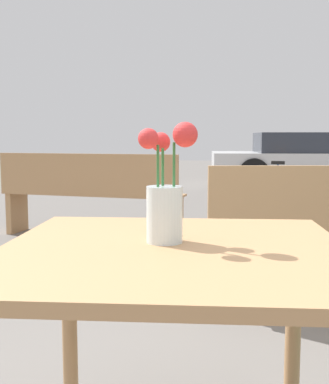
{
  "coord_description": "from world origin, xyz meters",
  "views": [
    {
      "loc": [
        0.16,
        -1.15,
        1.01
      ],
      "look_at": [
        -0.03,
        0.04,
        0.87
      ],
      "focal_mm": 45.0,
      "sensor_mm": 36.0,
      "label": 1
    }
  ],
  "objects_px": {
    "table_front": "(174,289)",
    "parked_car": "(310,160)",
    "flower_vase": "(166,200)",
    "bench_middle": "(89,191)",
    "bicycle": "(291,193)"
  },
  "relations": [
    {
      "from": "parked_car",
      "to": "bench_middle",
      "type": "bearing_deg",
      "value": -116.07
    },
    {
      "from": "table_front",
      "to": "parked_car",
      "type": "distance_m",
      "value": 9.57
    },
    {
      "from": "bicycle",
      "to": "parked_car",
      "type": "height_order",
      "value": "parked_car"
    },
    {
      "from": "table_front",
      "to": "parked_car",
      "type": "bearing_deg",
      "value": 80.39
    },
    {
      "from": "flower_vase",
      "to": "bench_middle",
      "type": "height_order",
      "value": "flower_vase"
    },
    {
      "from": "flower_vase",
      "to": "parked_car",
      "type": "bearing_deg",
      "value": 80.18
    },
    {
      "from": "flower_vase",
      "to": "bench_middle",
      "type": "distance_m",
      "value": 3.65
    },
    {
      "from": "table_front",
      "to": "bench_middle",
      "type": "height_order",
      "value": "bench_middle"
    },
    {
      "from": "table_front",
      "to": "bicycle",
      "type": "relative_size",
      "value": 0.61
    },
    {
      "from": "flower_vase",
      "to": "bicycle",
      "type": "height_order",
      "value": "flower_vase"
    },
    {
      "from": "table_front",
      "to": "parked_car",
      "type": "height_order",
      "value": "parked_car"
    },
    {
      "from": "flower_vase",
      "to": "bicycle",
      "type": "xyz_separation_m",
      "value": [
        0.79,
        4.79,
        -0.52
      ]
    },
    {
      "from": "table_front",
      "to": "bicycle",
      "type": "height_order",
      "value": "table_front"
    },
    {
      "from": "flower_vase",
      "to": "bicycle",
      "type": "relative_size",
      "value": 0.2
    },
    {
      "from": "flower_vase",
      "to": "parked_car",
      "type": "distance_m",
      "value": 9.54
    }
  ]
}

